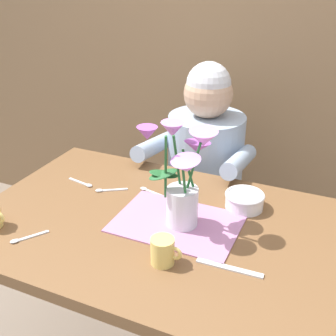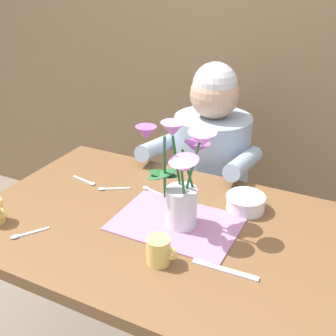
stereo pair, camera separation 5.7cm
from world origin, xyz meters
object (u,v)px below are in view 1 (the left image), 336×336
ceramic_bowl (244,200)px  ceramic_mug (163,251)px  flower_vase (183,178)px  dinner_knife (229,268)px  seated_person (204,185)px

ceramic_bowl → ceramic_mug: 0.40m
ceramic_bowl → flower_vase: bearing=-128.7°
ceramic_bowl → dinner_knife: 0.34m
seated_person → ceramic_mug: (0.15, -0.79, 0.22)m
ceramic_bowl → seated_person: bearing=124.8°
dinner_knife → ceramic_mug: size_ratio=2.04×
seated_person → flower_vase: 0.71m
flower_vase → seated_person: bearing=102.5°
dinner_knife → ceramic_mug: bearing=-166.2°
flower_vase → ceramic_mug: flower_vase is taller
ceramic_bowl → ceramic_mug: ceramic_mug is taller
seated_person → dinner_knife: size_ratio=5.97×
flower_vase → dinner_knife: (0.20, -0.14, -0.17)m
flower_vase → ceramic_mug: (0.02, -0.19, -0.14)m
seated_person → ceramic_mug: size_ratio=12.20×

